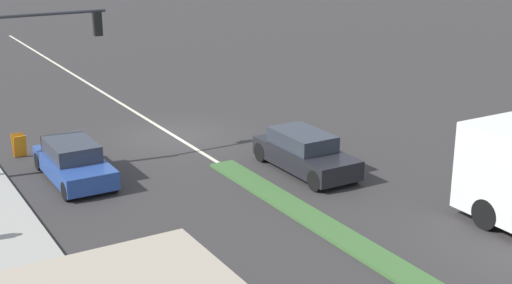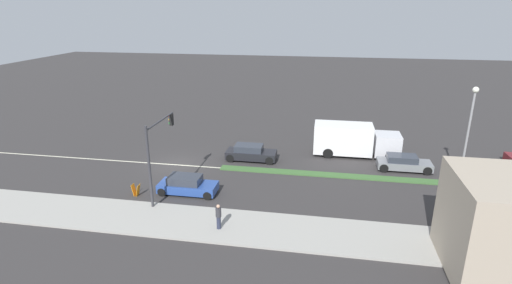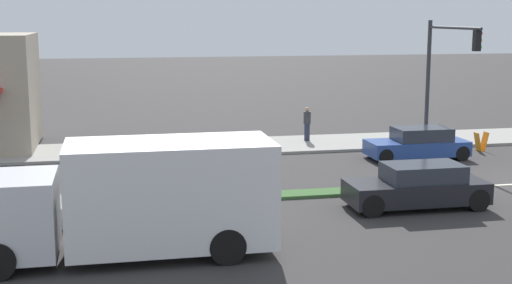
{
  "view_description": "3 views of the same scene",
  "coord_description": "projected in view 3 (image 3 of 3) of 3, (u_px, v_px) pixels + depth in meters",
  "views": [
    {
      "loc": [
        11.23,
        25.48,
        8.5
      ],
      "look_at": [
        0.37,
        7.1,
        1.75
      ],
      "focal_mm": 50.0,
      "sensor_mm": 36.0,
      "label": 1
    },
    {
      "loc": [
        29.8,
        12.25,
        12.78
      ],
      "look_at": [
        -1.81,
        6.63,
        1.84
      ],
      "focal_mm": 28.0,
      "sensor_mm": 36.0,
      "label": 2
    },
    {
      "loc": [
        -22.33,
        15.38,
        5.94
      ],
      "look_at": [
        -1.39,
        11.06,
        2.12
      ],
      "focal_mm": 50.0,
      "sensor_mm": 36.0,
      "label": 3
    }
  ],
  "objects": [
    {
      "name": "pedestrian",
      "position": [
        307.0,
        123.0,
        33.35
      ],
      "size": [
        0.34,
        0.34,
        1.59
      ],
      "color": "#282D42",
      "rests_on": "sidewalk_right"
    },
    {
      "name": "delivery_truck",
      "position": [
        134.0,
        199.0,
        17.59
      ],
      "size": [
        2.44,
        7.5,
        2.87
      ],
      "color": "silver",
      "rests_on": "ground"
    },
    {
      "name": "warning_aframe_sign",
      "position": [
        481.0,
        142.0,
        31.49
      ],
      "size": [
        0.45,
        0.53,
        0.84
      ],
      "color": "orange",
      "rests_on": "ground"
    },
    {
      "name": "sidewalk_right",
      "position": [
        38.0,
        154.0,
        30.62
      ],
      "size": [
        4.0,
        73.0,
        0.12
      ],
      "primitive_type": "cube",
      "color": "#9E9B93",
      "rests_on": "ground"
    },
    {
      "name": "sedan_dark",
      "position": [
        418.0,
        187.0,
        22.18
      ],
      "size": [
        1.74,
        4.34,
        1.39
      ],
      "color": "black",
      "rests_on": "ground"
    },
    {
      "name": "coupe_blue",
      "position": [
        418.0,
        144.0,
        29.78
      ],
      "size": [
        1.73,
        4.17,
        1.32
      ],
      "color": "#284793",
      "rests_on": "ground"
    },
    {
      "name": "ground_plane",
      "position": [
        28.0,
        210.0,
        22.05
      ],
      "size": [
        160.0,
        160.0,
        0.0
      ],
      "primitive_type": "plane",
      "color": "#333030"
    },
    {
      "name": "traffic_signal_main",
      "position": [
        443.0,
        63.0,
        30.6
      ],
      "size": [
        4.59,
        0.34,
        5.6
      ],
      "color": "#333338",
      "rests_on": "sidewalk_right"
    }
  ]
}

